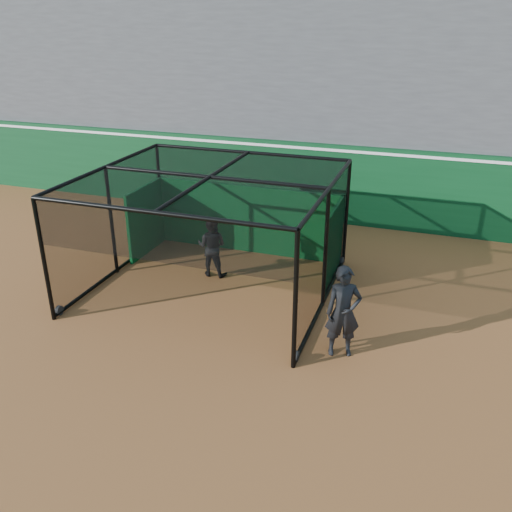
% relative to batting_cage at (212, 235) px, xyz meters
% --- Properties ---
extents(ground, '(120.00, 120.00, 0.00)m').
position_rel_batting_cage_xyz_m(ground, '(0.92, -2.86, -1.39)').
color(ground, brown).
rests_on(ground, ground).
extents(outfield_wall, '(50.00, 0.50, 2.50)m').
position_rel_batting_cage_xyz_m(outfield_wall, '(0.92, 5.64, -0.10)').
color(outfield_wall, '#0B3D1B').
rests_on(outfield_wall, ground).
extents(grandstand, '(50.00, 7.85, 8.95)m').
position_rel_batting_cage_xyz_m(grandstand, '(0.92, 9.42, 3.09)').
color(grandstand, '#4C4C4F').
rests_on(grandstand, ground).
extents(batting_cage, '(5.53, 5.16, 2.79)m').
position_rel_batting_cage_xyz_m(batting_cage, '(0.00, 0.00, 0.00)').
color(batting_cage, black).
rests_on(batting_cage, ground).
extents(batter, '(0.79, 0.63, 1.57)m').
position_rel_batting_cage_xyz_m(batter, '(-0.31, 0.67, -0.61)').
color(batter, black).
rests_on(batter, ground).
extents(on_deck_player, '(0.79, 0.64, 1.86)m').
position_rel_batting_cage_xyz_m(on_deck_player, '(3.47, -1.80, -0.46)').
color(on_deck_player, black).
rests_on(on_deck_player, ground).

